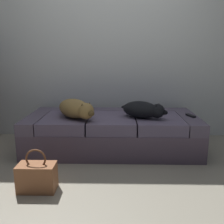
# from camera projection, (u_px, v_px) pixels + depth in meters

# --- Properties ---
(ground_plane) EXTENTS (10.00, 10.00, 0.00)m
(ground_plane) POSITION_uv_depth(u_px,v_px,m) (110.00, 190.00, 2.15)
(ground_plane) COLOR gray
(back_wall) EXTENTS (6.40, 0.10, 2.80)m
(back_wall) POSITION_uv_depth(u_px,v_px,m) (113.00, 36.00, 3.39)
(back_wall) COLOR silver
(back_wall) RESTS_ON ground
(couch) EXTENTS (2.04, 0.92, 0.43)m
(couch) POSITION_uv_depth(u_px,v_px,m) (112.00, 132.00, 3.06)
(couch) COLOR #4F4252
(couch) RESTS_ON ground
(dog_tan) EXTENTS (0.54, 0.55, 0.22)m
(dog_tan) POSITION_uv_depth(u_px,v_px,m) (76.00, 109.00, 2.83)
(dog_tan) COLOR olive
(dog_tan) RESTS_ON couch
(dog_dark) EXTENTS (0.55, 0.41, 0.19)m
(dog_dark) POSITION_uv_depth(u_px,v_px,m) (143.00, 110.00, 2.85)
(dog_dark) COLOR black
(dog_dark) RESTS_ON couch
(tv_remote) EXTENTS (0.09, 0.16, 0.02)m
(tv_remote) POSITION_uv_depth(u_px,v_px,m) (191.00, 116.00, 2.94)
(tv_remote) COLOR black
(tv_remote) RESTS_ON couch
(handbag) EXTENTS (0.32, 0.18, 0.38)m
(handbag) POSITION_uv_depth(u_px,v_px,m) (37.00, 177.00, 2.12)
(handbag) COLOR #955936
(handbag) RESTS_ON ground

